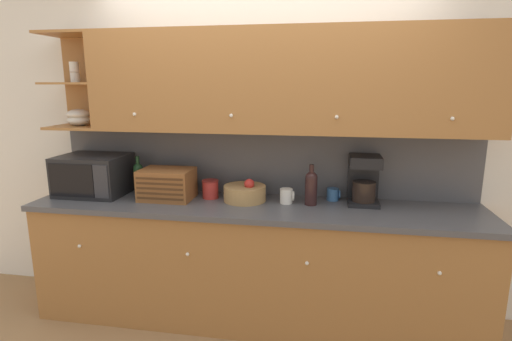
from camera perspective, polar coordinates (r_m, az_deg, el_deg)
ground_plane at (r=3.57m, az=0.62°, el=-17.64°), size 24.00×24.00×0.00m
wall_back at (r=3.16m, az=0.76°, el=3.50°), size 5.67×0.06×2.60m
counter_unit at (r=3.09m, az=-0.30°, el=-13.01°), size 3.29×0.64×0.92m
backsplash_panel at (r=3.15m, az=0.65°, el=1.25°), size 3.27×0.01×0.52m
upper_cabinets at (r=2.90m, az=3.49°, el=12.57°), size 3.27×0.38×0.72m
microwave at (r=3.41m, az=-22.20°, el=-0.58°), size 0.51×0.41×0.31m
second_wine_bottle at (r=3.29m, az=-16.43°, el=-0.91°), size 0.08×0.08×0.31m
bread_box at (r=3.11m, az=-12.59°, el=-1.91°), size 0.39×0.29×0.23m
storage_canister at (r=3.09m, az=-6.53°, el=-2.64°), size 0.13×0.13×0.14m
fruit_basket at (r=3.00m, az=-1.60°, el=-3.21°), size 0.32×0.32×0.18m
mug at (r=2.95m, az=4.41°, el=-3.65°), size 0.11×0.09×0.11m
wine_bottle at (r=2.91m, az=7.88°, el=-2.28°), size 0.09×0.09×0.30m
mug_blue_second at (r=3.07m, az=10.96°, el=-3.36°), size 0.10×0.09×0.09m
coffee_maker at (r=3.01m, az=15.17°, el=-1.23°), size 0.22×0.24×0.36m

